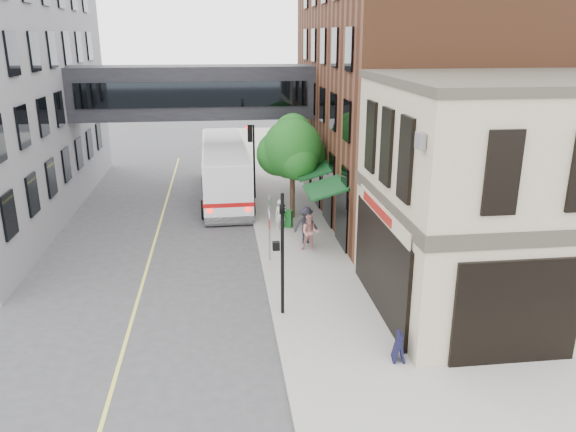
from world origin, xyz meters
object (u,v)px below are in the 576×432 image
object	(u,v)px
bus	(225,168)
sandwich_board	(399,347)
pedestrian_a	(281,215)
newspaper_box	(288,219)
pedestrian_c	(306,225)
pedestrian_b	(310,233)

from	to	relation	value
bus	sandwich_board	distance (m)	20.36
pedestrian_a	newspaper_box	xyz separation A→B (m)	(0.43, 0.41, -0.34)
bus	pedestrian_a	bearing A→B (deg)	-69.53
bus	pedestrian_c	size ratio (longest dim) A/B	6.74
pedestrian_a	pedestrian_b	bearing A→B (deg)	-76.80
pedestrian_c	newspaper_box	size ratio (longest dim) A/B	2.03
newspaper_box	pedestrian_a	bearing A→B (deg)	-112.49
bus	sandwich_board	size ratio (longest dim) A/B	13.36
bus	pedestrian_b	xyz separation A→B (m)	(3.73, -10.21, -0.82)
pedestrian_b	newspaper_box	xyz separation A→B (m)	(-0.61, 3.42, -0.42)
pedestrian_c	bus	bearing A→B (deg)	107.02
pedestrian_a	sandwich_board	size ratio (longest dim) A/B	1.72
pedestrian_c	pedestrian_b	bearing A→B (deg)	-92.11
pedestrian_b	newspaper_box	size ratio (longest dim) A/B	1.93
pedestrian_b	sandwich_board	world-z (taller)	pedestrian_b
newspaper_box	sandwich_board	bearing A→B (deg)	-58.18
newspaper_box	sandwich_board	size ratio (longest dim) A/B	0.98
pedestrian_a	sandwich_board	distance (m)	12.72
newspaper_box	sandwich_board	xyz separation A→B (m)	(1.84, -12.92, 0.01)
pedestrian_a	pedestrian_b	distance (m)	3.19
pedestrian_a	pedestrian_c	distance (m)	2.30
pedestrian_c	sandwich_board	bearing A→B (deg)	-87.72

